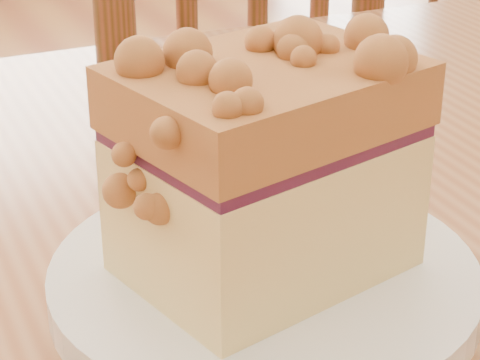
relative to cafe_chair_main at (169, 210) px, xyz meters
name	(u,v)px	position (x,y,z in m)	size (l,w,h in m)	color
cafe_chair_main	(169,210)	(0.00, 0.00, 0.00)	(0.55, 0.55, 0.95)	brown
plate	(264,282)	(-0.16, -0.59, 0.28)	(0.22, 0.22, 0.02)	white
cake_slice	(265,163)	(-0.16, -0.59, 0.35)	(0.16, 0.13, 0.13)	#EBD685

